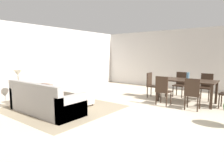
# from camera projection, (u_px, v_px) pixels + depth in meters

# --- Properties ---
(ground_plane) EXTENTS (10.80, 10.80, 0.00)m
(ground_plane) POSITION_uv_depth(u_px,v_px,m) (130.00, 120.00, 4.75)
(ground_plane) COLOR beige
(wall_back) EXTENTS (9.00, 0.12, 2.70)m
(wall_back) POSITION_uv_depth(u_px,v_px,m) (192.00, 60.00, 8.50)
(wall_back) COLOR beige
(wall_back) RESTS_ON ground_plane
(wall_left) EXTENTS (0.12, 11.00, 2.70)m
(wall_left) POSITION_uv_depth(u_px,v_px,m) (41.00, 60.00, 7.67)
(wall_left) COLOR beige
(wall_left) RESTS_ON ground_plane
(area_rug) EXTENTS (3.00, 2.80, 0.01)m
(area_rug) POSITION_uv_depth(u_px,v_px,m) (63.00, 108.00, 5.80)
(area_rug) COLOR gray
(area_rug) RESTS_ON ground_plane
(couch) EXTENTS (2.26, 0.91, 0.86)m
(couch) POSITION_uv_depth(u_px,v_px,m) (45.00, 102.00, 5.28)
(couch) COLOR gray
(couch) RESTS_ON ground_plane
(ottoman_table) EXTENTS (1.19, 0.46, 0.41)m
(ottoman_table) POSITION_uv_depth(u_px,v_px,m) (76.00, 97.00, 6.21)
(ottoman_table) COLOR #B7AD9E
(ottoman_table) RESTS_ON ground_plane
(side_table) EXTENTS (0.40, 0.40, 0.58)m
(side_table) POSITION_uv_depth(u_px,v_px,m) (19.00, 90.00, 6.14)
(side_table) COLOR olive
(side_table) RESTS_ON ground_plane
(table_lamp) EXTENTS (0.26, 0.26, 0.53)m
(table_lamp) POSITION_uv_depth(u_px,v_px,m) (18.00, 73.00, 6.07)
(table_lamp) COLOR brown
(table_lamp) RESTS_ON side_table
(dining_table) EXTENTS (1.78, 0.91, 0.76)m
(dining_table) POSITION_uv_depth(u_px,v_px,m) (187.00, 82.00, 6.38)
(dining_table) COLOR #332319
(dining_table) RESTS_ON ground_plane
(dining_chair_near_left) EXTENTS (0.41, 0.41, 0.92)m
(dining_chair_near_left) POSITION_uv_depth(u_px,v_px,m) (163.00, 89.00, 6.02)
(dining_chair_near_left) COLOR #332319
(dining_chair_near_left) RESTS_ON ground_plane
(dining_chair_near_right) EXTENTS (0.43, 0.43, 0.92)m
(dining_chair_near_right) POSITION_uv_depth(u_px,v_px,m) (192.00, 92.00, 5.48)
(dining_chair_near_right) COLOR #332319
(dining_chair_near_right) RESTS_ON ground_plane
(dining_chair_far_left) EXTENTS (0.42, 0.42, 0.92)m
(dining_chair_far_left) POSITION_uv_depth(u_px,v_px,m) (180.00, 83.00, 7.33)
(dining_chair_far_left) COLOR #332319
(dining_chair_far_left) RESTS_ON ground_plane
(dining_chair_far_right) EXTENTS (0.41, 0.41, 0.92)m
(dining_chair_far_right) POSITION_uv_depth(u_px,v_px,m) (206.00, 85.00, 6.78)
(dining_chair_far_right) COLOR #332319
(dining_chair_far_right) RESTS_ON ground_plane
(dining_chair_head_west) EXTENTS (0.42, 0.42, 0.92)m
(dining_chair_head_west) POSITION_uv_depth(u_px,v_px,m) (152.00, 84.00, 7.13)
(dining_chair_head_west) COLOR #332319
(dining_chair_head_west) RESTS_ON ground_plane
(vase_centerpiece) EXTENTS (0.09, 0.09, 0.25)m
(vase_centerpiece) POSITION_uv_depth(u_px,v_px,m) (188.00, 76.00, 6.29)
(vase_centerpiece) COLOR slate
(vase_centerpiece) RESTS_ON dining_table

